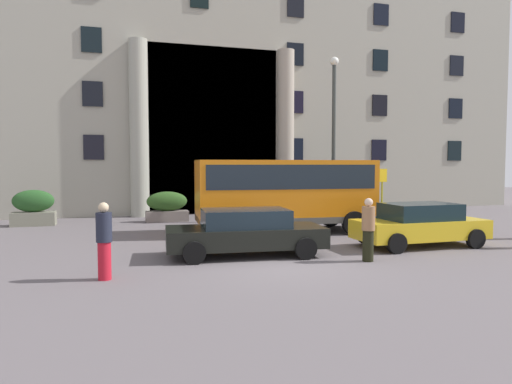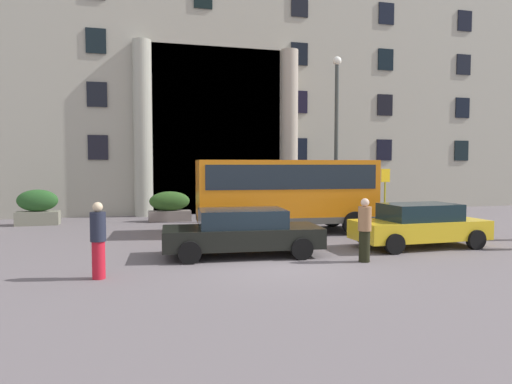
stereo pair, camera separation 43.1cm
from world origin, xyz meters
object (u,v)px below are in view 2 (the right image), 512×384
(orange_minibus, at_px, (285,189))
(hedge_planter_entrance_left, at_px, (251,205))
(motorcycle_near_kerb, at_px, (416,225))
(pedestrian_man_red_shirt, at_px, (365,230))
(hedge_planter_entrance_right, at_px, (170,207))
(lamppost_plaza_centre, at_px, (336,126))
(pedestrian_woman_with_bag, at_px, (98,240))
(parked_sedan_second, at_px, (242,232))
(bus_stop_sign, at_px, (385,189))
(parked_hatchback_near, at_px, (419,225))
(hedge_planter_east, at_px, (38,208))
(hedge_planter_far_west, at_px, (342,201))

(orange_minibus, bearing_deg, hedge_planter_entrance_left, 94.64)
(motorcycle_near_kerb, distance_m, pedestrian_man_red_shirt, 5.15)
(hedge_planter_entrance_right, distance_m, pedestrian_man_red_shirt, 11.48)
(pedestrian_man_red_shirt, xyz_separation_m, lamppost_plaza_centre, (3.10, 8.63, 3.56))
(pedestrian_woman_with_bag, relative_size, pedestrian_man_red_shirt, 1.03)
(hedge_planter_entrance_left, bearing_deg, parked_sedan_second, -105.84)
(lamppost_plaza_centre, bearing_deg, bus_stop_sign, -30.30)
(hedge_planter_entrance_left, distance_m, lamppost_plaza_centre, 5.74)
(parked_sedan_second, bearing_deg, pedestrian_woman_with_bag, -150.01)
(hedge_planter_entrance_right, xyz_separation_m, parked_sedan_second, (1.40, -8.87, 0.03))
(hedge_planter_entrance_right, bearing_deg, pedestrian_man_red_shirt, -67.28)
(motorcycle_near_kerb, bearing_deg, hedge_planter_entrance_right, 140.48)
(parked_hatchback_near, relative_size, lamppost_plaza_centre, 0.56)
(hedge_planter_east, bearing_deg, parked_hatchback_near, -35.12)
(hedge_planter_entrance_left, bearing_deg, hedge_planter_east, -177.26)
(hedge_planter_east, distance_m, lamppost_plaza_centre, 13.90)
(hedge_planter_east, height_order, parked_sedan_second, hedge_planter_east)
(pedestrian_woman_with_bag, bearing_deg, lamppost_plaza_centre, 142.44)
(hedge_planter_east, bearing_deg, parked_sedan_second, -51.65)
(motorcycle_near_kerb, relative_size, lamppost_plaza_centre, 0.26)
(orange_minibus, distance_m, hedge_planter_far_west, 6.59)
(parked_sedan_second, xyz_separation_m, pedestrian_man_red_shirt, (3.03, -1.72, 0.18))
(motorcycle_near_kerb, bearing_deg, orange_minibus, 150.83)
(hedge_planter_far_west, height_order, parked_hatchback_near, hedge_planter_far_west)
(orange_minibus, bearing_deg, parked_sedan_second, -118.75)
(hedge_planter_far_west, distance_m, lamppost_plaza_centre, 4.25)
(hedge_planter_east, distance_m, parked_hatchback_near, 15.83)
(hedge_planter_far_west, height_order, pedestrian_woman_with_bag, pedestrian_woman_with_bag)
(pedestrian_man_red_shirt, bearing_deg, hedge_planter_east, -52.14)
(hedge_planter_east, distance_m, pedestrian_woman_with_bag, 11.31)
(bus_stop_sign, distance_m, hedge_planter_far_west, 3.13)
(hedge_planter_entrance_left, xyz_separation_m, pedestrian_man_red_shirt, (0.35, -11.19, 0.26))
(parked_sedan_second, xyz_separation_m, pedestrian_woman_with_bag, (-3.86, -1.84, 0.21))
(motorcycle_near_kerb, height_order, pedestrian_man_red_shirt, pedestrian_man_red_shirt)
(hedge_planter_entrance_left, relative_size, lamppost_plaza_centre, 0.20)
(hedge_planter_entrance_right, xyz_separation_m, hedge_planter_far_west, (8.75, -0.13, 0.13))
(orange_minibus, height_order, hedge_planter_entrance_left, orange_minibus)
(hedge_planter_far_west, bearing_deg, hedge_planter_east, 178.99)
(hedge_planter_entrance_left, relative_size, parked_hatchback_near, 0.35)
(bus_stop_sign, relative_size, hedge_planter_far_west, 1.27)
(parked_sedan_second, xyz_separation_m, parked_hatchback_near, (5.84, -0.12, 0.02))
(parked_sedan_second, distance_m, pedestrian_man_red_shirt, 3.49)
(bus_stop_sign, relative_size, parked_sedan_second, 0.52)
(hedge_planter_east, distance_m, parked_sedan_second, 11.47)
(parked_hatchback_near, relative_size, motorcycle_near_kerb, 2.17)
(parked_hatchback_near, xyz_separation_m, lamppost_plaza_centre, (0.29, 7.02, 3.72))
(bus_stop_sign, height_order, hedge_planter_entrance_left, bus_stop_sign)
(hedge_planter_entrance_right, xyz_separation_m, hedge_planter_east, (-5.71, 0.13, 0.08))
(parked_sedan_second, relative_size, motorcycle_near_kerb, 2.37)
(parked_hatchback_near, distance_m, pedestrian_woman_with_bag, 9.85)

